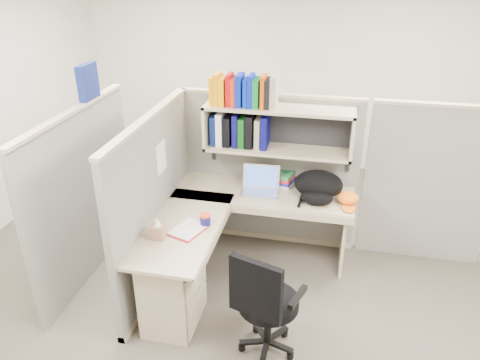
% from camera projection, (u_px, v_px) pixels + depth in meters
% --- Properties ---
extents(ground, '(6.00, 6.00, 0.00)m').
position_uv_depth(ground, '(252.00, 288.00, 4.39)').
color(ground, '#39352C').
rests_on(ground, ground).
extents(room_shell, '(6.00, 6.00, 6.00)m').
position_uv_depth(room_shell, '(254.00, 125.00, 3.68)').
color(room_shell, beige).
rests_on(room_shell, ground).
extents(cubicle, '(3.79, 1.84, 1.95)m').
position_uv_depth(cubicle, '(224.00, 177.00, 4.46)').
color(cubicle, slate).
rests_on(cubicle, ground).
extents(desk, '(1.74, 1.75, 0.73)m').
position_uv_depth(desk, '(200.00, 262.00, 4.03)').
color(desk, tan).
rests_on(desk, ground).
extents(laptop, '(0.38, 0.38, 0.26)m').
position_uv_depth(laptop, '(260.00, 182.00, 4.49)').
color(laptop, silver).
rests_on(laptop, desk).
extents(backpack, '(0.55, 0.49, 0.27)m').
position_uv_depth(backpack, '(318.00, 187.00, 4.37)').
color(backpack, black).
rests_on(backpack, desk).
extents(orange_cap, '(0.22, 0.25, 0.11)m').
position_uv_depth(orange_cap, '(348.00, 198.00, 4.35)').
color(orange_cap, orange).
rests_on(orange_cap, desk).
extents(snack_canister, '(0.09, 0.09, 0.09)m').
position_uv_depth(snack_canister, '(205.00, 219.00, 4.02)').
color(snack_canister, navy).
rests_on(snack_canister, desk).
extents(tissue_box, '(0.12, 0.12, 0.18)m').
position_uv_depth(tissue_box, '(157.00, 228.00, 3.81)').
color(tissue_box, '#A3745C').
rests_on(tissue_box, desk).
extents(mouse, '(0.10, 0.08, 0.03)m').
position_uv_depth(mouse, '(274.00, 196.00, 4.48)').
color(mouse, '#91A3CE').
rests_on(mouse, desk).
extents(paper_cup, '(0.07, 0.07, 0.09)m').
position_uv_depth(paper_cup, '(264.00, 180.00, 4.72)').
color(paper_cup, white).
rests_on(paper_cup, desk).
extents(book_stack, '(0.24, 0.28, 0.12)m').
position_uv_depth(book_stack, '(285.00, 178.00, 4.71)').
color(book_stack, gray).
rests_on(book_stack, desk).
extents(loose_paper, '(0.31, 0.36, 0.00)m').
position_uv_depth(loose_paper, '(188.00, 229.00, 3.96)').
color(loose_paper, white).
rests_on(loose_paper, desk).
extents(task_chair, '(0.56, 0.52, 0.98)m').
position_uv_depth(task_chair, '(265.00, 319.00, 3.54)').
color(task_chair, black).
rests_on(task_chair, ground).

